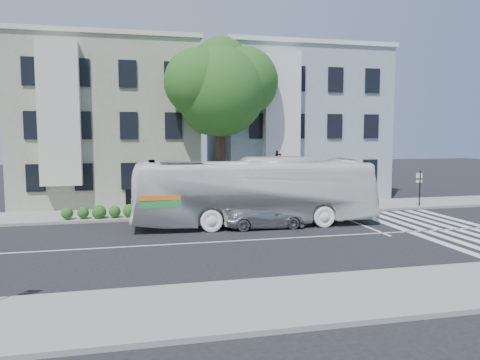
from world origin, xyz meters
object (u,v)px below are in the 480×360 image
object	(u,v)px
sedan	(264,216)
bus	(254,191)
traffic_signal	(277,174)
fire_hydrant	(365,201)

from	to	relation	value
sedan	bus	bearing A→B (deg)	17.82
traffic_signal	fire_hydrant	world-z (taller)	traffic_signal
traffic_signal	fire_hydrant	bearing A→B (deg)	-11.55
sedan	fire_hydrant	world-z (taller)	sedan
traffic_signal	fire_hydrant	distance (m)	6.56
bus	fire_hydrant	bearing A→B (deg)	-66.27
sedan	fire_hydrant	bearing A→B (deg)	-61.30
fire_hydrant	sedan	bearing A→B (deg)	-152.50
fire_hydrant	bus	bearing A→B (deg)	-158.33
bus	fire_hydrant	world-z (taller)	bus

